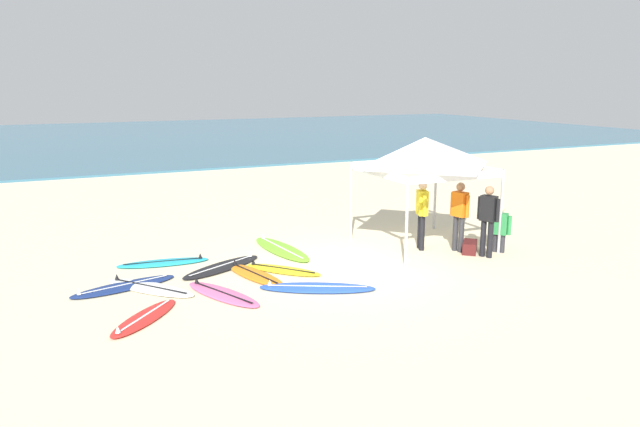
# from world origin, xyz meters

# --- Properties ---
(ground_plane) EXTENTS (80.00, 80.00, 0.00)m
(ground_plane) POSITION_xyz_m (0.00, 0.00, 0.00)
(ground_plane) COLOR beige
(sea) EXTENTS (80.00, 36.00, 0.10)m
(sea) POSITION_xyz_m (0.00, 33.94, 0.05)
(sea) COLOR #386B84
(sea) RESTS_ON ground
(canopy_tent) EXTENTS (2.78, 2.78, 2.75)m
(canopy_tent) POSITION_xyz_m (2.59, 0.81, 2.39)
(canopy_tent) COLOR #B7B7BC
(canopy_tent) RESTS_ON ground
(surfboard_pink) EXTENTS (1.32, 2.09, 0.19)m
(surfboard_pink) POSITION_xyz_m (-2.98, -0.60, 0.04)
(surfboard_pink) COLOR pink
(surfboard_pink) RESTS_ON ground
(surfboard_yellow) EXTENTS (1.57, 1.70, 0.19)m
(surfboard_yellow) POSITION_xyz_m (-1.38, 0.33, 0.04)
(surfboard_yellow) COLOR yellow
(surfboard_yellow) RESTS_ON ground
(surfboard_white) EXTENTS (1.81, 2.07, 0.19)m
(surfboard_white) POSITION_xyz_m (-4.22, 0.37, 0.04)
(surfboard_white) COLOR white
(surfboard_white) RESTS_ON ground
(surfboard_blue) EXTENTS (2.37, 1.63, 0.19)m
(surfboard_blue) POSITION_xyz_m (-1.17, -1.04, 0.04)
(surfboard_blue) COLOR blue
(surfboard_blue) RESTS_ON ground
(surfboard_cyan) EXTENTS (2.10, 0.81, 0.19)m
(surfboard_cyan) POSITION_xyz_m (-3.65, 1.96, 0.04)
(surfboard_cyan) COLOR #23B2CC
(surfboard_cyan) RESTS_ON ground
(surfboard_black) EXTENTS (2.22, 1.54, 0.19)m
(surfboard_black) POSITION_xyz_m (-2.52, 1.10, 0.04)
(surfboard_black) COLOR black
(surfboard_black) RESTS_ON ground
(surfboard_lime) EXTENTS (0.96, 2.58, 0.19)m
(surfboard_lime) POSITION_xyz_m (-0.81, 1.89, 0.04)
(surfboard_lime) COLOR #7AD12D
(surfboard_lime) RESTS_ON ground
(surfboard_red) EXTENTS (1.60, 1.69, 0.19)m
(surfboard_red) POSITION_xyz_m (-4.55, -1.18, 0.04)
(surfboard_red) COLOR red
(surfboard_red) RESTS_ON ground
(surfboard_navy) EXTENTS (2.23, 1.10, 0.19)m
(surfboard_navy) POSITION_xyz_m (-4.68, 0.66, 0.04)
(surfboard_navy) COLOR navy
(surfboard_navy) RESTS_ON ground
(surfboard_orange) EXTENTS (1.02, 2.04, 0.19)m
(surfboard_orange) POSITION_xyz_m (-2.04, 0.27, 0.04)
(surfboard_orange) COLOR orange
(surfboard_orange) RESTS_ON ground
(person_black) EXTENTS (0.35, 0.51, 1.71)m
(person_black) POSITION_xyz_m (3.41, -0.66, 0.99)
(person_black) COLOR black
(person_black) RESTS_ON ground
(person_orange) EXTENTS (0.30, 0.54, 1.71)m
(person_orange) POSITION_xyz_m (3.11, 0.01, 0.99)
(person_orange) COLOR #2D2D33
(person_orange) RESTS_ON ground
(person_yellow) EXTENTS (0.33, 0.52, 1.71)m
(person_yellow) POSITION_xyz_m (2.38, 0.54, 0.99)
(person_yellow) COLOR black
(person_yellow) RESTS_ON ground
(person_green) EXTENTS (0.39, 0.45, 1.20)m
(person_green) POSITION_xyz_m (3.97, -0.45, 0.66)
(person_green) COLOR #2D2D33
(person_green) RESTS_ON ground
(gear_bag_near_tent) EXTENTS (0.64, 0.66, 0.28)m
(gear_bag_near_tent) POSITION_xyz_m (3.30, -0.21, 0.14)
(gear_bag_near_tent) COLOR #4C1919
(gear_bag_near_tent) RESTS_ON ground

